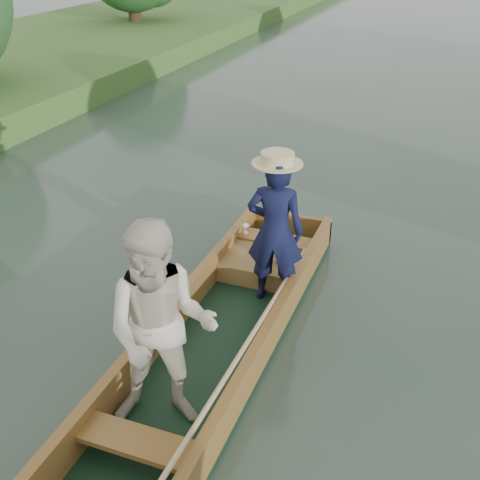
% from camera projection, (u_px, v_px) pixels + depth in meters
% --- Properties ---
extents(ground, '(120.00, 120.00, 0.00)m').
position_uv_depth(ground, '(219.00, 349.00, 6.06)').
color(ground, '#283D30').
rests_on(ground, ground).
extents(trees_far, '(22.76, 17.07, 4.32)m').
position_uv_depth(trees_far, '(343.00, 1.00, 12.17)').
color(trees_far, '#47331E').
rests_on(trees_far, ground).
extents(punt, '(1.14, 5.11, 1.93)m').
position_uv_depth(punt, '(212.00, 306.00, 5.55)').
color(punt, black).
rests_on(punt, ground).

